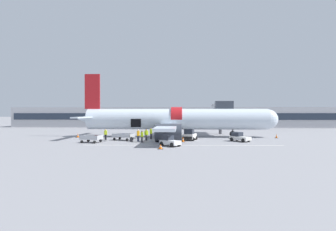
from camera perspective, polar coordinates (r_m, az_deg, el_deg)
ground_plane at (r=38.72m, az=-1.15°, el=-5.53°), size 500.00×500.00×0.00m
apron_marking_line at (r=33.38m, az=3.28°, el=-6.49°), size 25.43×1.09×0.01m
terminal_strip at (r=78.27m, az=0.92°, el=-0.37°), size 92.59×10.84×5.73m
jet_bridge_stub at (r=51.33m, az=11.48°, el=1.24°), size 3.13×10.11×6.23m
airplane at (r=44.93m, az=1.27°, el=-1.00°), size 34.42×29.54×10.89m
baggage_tug_lead at (r=39.57m, az=4.74°, el=-4.33°), size 2.43×3.03×1.74m
baggage_tug_mid at (r=32.49m, az=0.35°, el=-5.68°), size 2.82×2.72×1.34m
baggage_tug_rear at (r=39.20m, az=15.26°, el=-4.62°), size 2.88×3.16×1.33m
baggage_cart_loading at (r=39.99m, az=-9.58°, el=-4.58°), size 4.14×2.58×1.02m
baggage_cart_queued at (r=37.80m, az=-16.24°, el=-4.91°), size 3.74×2.42×1.05m
ground_crew_loader_a at (r=41.28m, az=-3.72°, el=-3.86°), size 0.55×0.59×1.77m
ground_crew_loader_b at (r=41.10m, az=-13.43°, el=-3.96°), size 0.57×0.51×1.68m
ground_crew_driver at (r=36.74m, az=-5.68°, el=-4.50°), size 0.53×0.53×1.65m
ground_crew_supervisor at (r=39.32m, az=-4.75°, el=-4.11°), size 0.61×0.46×1.73m
ground_crew_helper at (r=37.83m, az=-6.49°, el=-4.26°), size 0.49×0.62×1.76m
suitcase_on_tarmac_upright at (r=37.61m, az=-8.00°, el=-5.26°), size 0.43×0.35×0.70m
safety_cone_nose at (r=46.41m, az=22.54°, el=-4.17°), size 0.48×0.48×0.68m
safety_cone_engine_left at (r=29.89m, az=-1.63°, el=-6.83°), size 0.62×0.62×0.55m
safety_cone_wingtip at (r=37.28m, az=3.26°, el=-5.26°), size 0.60×0.60×0.70m
safety_cone_tail at (r=46.57m, az=-19.04°, el=-4.16°), size 0.57×0.57×0.66m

